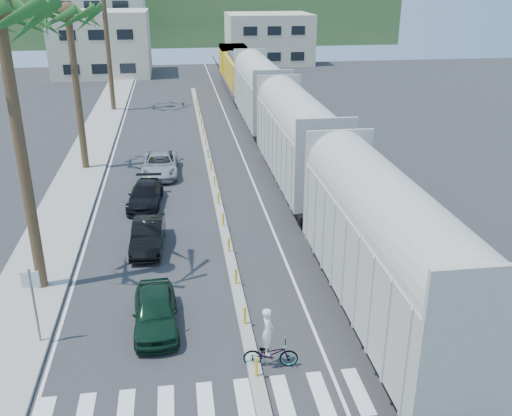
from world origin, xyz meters
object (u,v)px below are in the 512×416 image
at_px(street_sign, 33,296).
at_px(car_second, 148,235).
at_px(cyclist, 270,348).
at_px(car_lead, 155,311).

relative_size(street_sign, car_second, 0.73).
xyz_separation_m(car_second, cyclist, (4.29, -9.60, 0.04)).
xyz_separation_m(car_lead, cyclist, (3.81, -2.85, 0.02)).
relative_size(car_lead, cyclist, 1.83).
height_order(street_sign, car_lead, street_sign).
bearing_deg(cyclist, street_sign, 81.38).
xyz_separation_m(street_sign, car_second, (3.56, 7.24, -1.30)).
bearing_deg(street_sign, car_second, 63.85).
bearing_deg(street_sign, car_lead, 7.01).
distance_m(street_sign, cyclist, 8.29).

